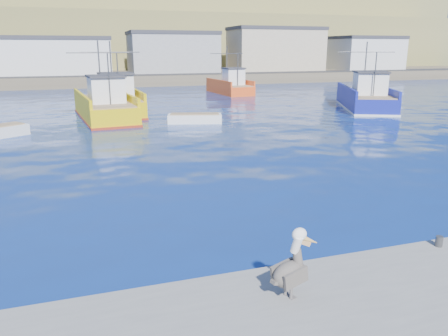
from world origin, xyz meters
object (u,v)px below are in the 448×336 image
(trawler_blue, at_px, (366,98))
(trawler_yellow_a, at_px, (105,107))
(boat_orange, at_px, (230,86))
(trawler_yellow_b, at_px, (115,101))
(skiff_mid, at_px, (195,119))
(skiff_far, at_px, (352,98))
(pelican, at_px, (292,268))

(trawler_blue, bearing_deg, trawler_yellow_a, 177.04)
(boat_orange, bearing_deg, trawler_yellow_b, -139.79)
(skiff_mid, bearing_deg, boat_orange, 64.22)
(trawler_yellow_a, relative_size, boat_orange, 1.29)
(trawler_yellow_a, bearing_deg, boat_orange, 44.75)
(boat_orange, distance_m, skiff_mid, 23.69)
(trawler_yellow_b, distance_m, skiff_far, 27.30)
(trawler_yellow_b, bearing_deg, trawler_yellow_a, -108.26)
(trawler_yellow_a, xyz_separation_m, boat_orange, (17.04, 16.89, 0.01))
(boat_orange, distance_m, skiff_far, 15.88)
(boat_orange, xyz_separation_m, pelican, (-14.81, -47.56, 0.12))
(skiff_mid, distance_m, pelican, 26.64)
(boat_orange, xyz_separation_m, skiff_far, (11.29, -11.15, -0.81))
(trawler_blue, bearing_deg, skiff_mid, -170.29)
(trawler_yellow_b, relative_size, pelican, 7.36)
(skiff_far, height_order, pelican, pelican)
(boat_orange, height_order, pelican, boat_orange)
(trawler_yellow_a, height_order, skiff_far, trawler_yellow_a)
(trawler_yellow_a, relative_size, trawler_yellow_b, 1.01)
(trawler_blue, height_order, pelican, trawler_blue)
(trawler_yellow_b, xyz_separation_m, trawler_blue, (23.91, -4.75, -0.00))
(trawler_blue, relative_size, skiff_far, 3.54)
(trawler_blue, distance_m, pelican, 37.19)
(trawler_yellow_a, xyz_separation_m, skiff_far, (28.33, 5.75, -0.80))
(skiff_far, distance_m, pelican, 44.80)
(skiff_mid, height_order, pelican, pelican)
(trawler_yellow_b, bearing_deg, pelican, -88.16)
(trawler_yellow_b, relative_size, skiff_mid, 2.58)
(trawler_blue, distance_m, skiff_mid, 18.58)
(skiff_mid, bearing_deg, trawler_yellow_a, 146.71)
(trawler_yellow_b, height_order, pelican, trawler_yellow_b)
(trawler_yellow_a, bearing_deg, trawler_blue, -2.96)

